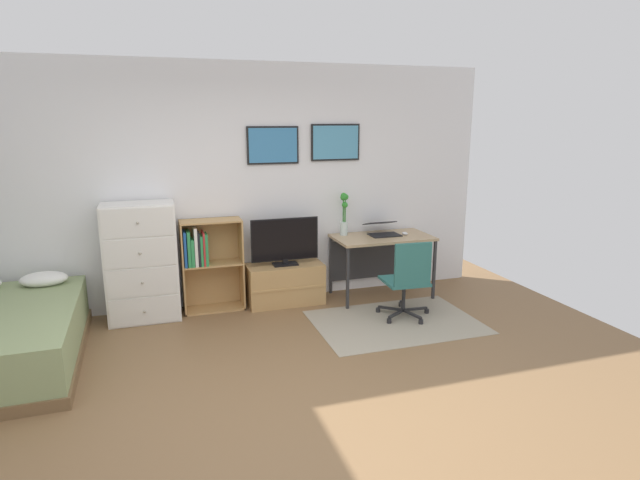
{
  "coord_description": "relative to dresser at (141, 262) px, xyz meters",
  "views": [
    {
      "loc": [
        -0.84,
        -3.43,
        2.1
      ],
      "look_at": [
        0.76,
        1.5,
        0.89
      ],
      "focal_mm": 29.35,
      "sensor_mm": 36.0,
      "label": 1
    }
  ],
  "objects": [
    {
      "name": "ground_plane",
      "position": [
        0.99,
        -2.15,
        -0.62
      ],
      "size": [
        7.2,
        7.2,
        0.0
      ],
      "primitive_type": "plane",
      "color": "brown"
    },
    {
      "name": "wall_back_with_posters",
      "position": [
        1.0,
        0.27,
        0.73
      ],
      "size": [
        6.12,
        0.09,
        2.7
      ],
      "color": "white",
      "rests_on": "ground_plane"
    },
    {
      "name": "area_rug",
      "position": [
        2.5,
        -0.92,
        -0.62
      ],
      "size": [
        1.7,
        1.2,
        0.01
      ],
      "primitive_type": "cube",
      "color": "#9E937F",
      "rests_on": "ground_plane"
    },
    {
      "name": "dresser",
      "position": [
        0.0,
        0.0,
        0.0
      ],
      "size": [
        0.73,
        0.46,
        1.25
      ],
      "color": "white",
      "rests_on": "ground_plane"
    },
    {
      "name": "bookshelf",
      "position": [
        0.67,
        0.07,
        -0.04
      ],
      "size": [
        0.66,
        0.3,
        1.02
      ],
      "color": "tan",
      "rests_on": "ground_plane"
    },
    {
      "name": "tv_stand",
      "position": [
        1.55,
        0.02,
        -0.39
      ],
      "size": [
        0.87,
        0.41,
        0.46
      ],
      "color": "tan",
      "rests_on": "ground_plane"
    },
    {
      "name": "television",
      "position": [
        1.55,
        -0.01,
        0.11
      ],
      "size": [
        0.77,
        0.16,
        0.54
      ],
      "color": "black",
      "rests_on": "tv_stand"
    },
    {
      "name": "desk",
      "position": [
        2.7,
        -0.02,
        -0.02
      ],
      "size": [
        1.15,
        0.64,
        0.74
      ],
      "color": "tan",
      "rests_on": "ground_plane"
    },
    {
      "name": "office_chair",
      "position": [
        2.66,
        -0.87,
        -0.17
      ],
      "size": [
        0.57,
        0.58,
        0.86
      ],
      "rotation": [
        0.0,
        0.0,
        -0.06
      ],
      "color": "#232326",
      "rests_on": "ground_plane"
    },
    {
      "name": "laptop",
      "position": [
        2.74,
        -0.01,
        0.18
      ],
      "size": [
        0.36,
        0.38,
        0.16
      ],
      "rotation": [
        0.0,
        0.0,
        0.0
      ],
      "color": "black",
      "rests_on": "desk"
    },
    {
      "name": "computer_mouse",
      "position": [
        2.99,
        -0.11,
        0.13
      ],
      "size": [
        0.06,
        0.1,
        0.03
      ],
      "primitive_type": "ellipsoid",
      "color": "silver",
      "rests_on": "desk"
    },
    {
      "name": "bamboo_vase",
      "position": [
        2.29,
        0.1,
        0.38
      ],
      "size": [
        0.1,
        0.11,
        0.5
      ],
      "color": "silver",
      "rests_on": "desk"
    }
  ]
}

